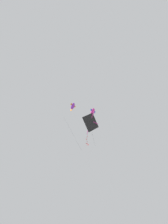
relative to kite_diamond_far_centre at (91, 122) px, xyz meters
name	(u,v)px	position (x,y,z in m)	size (l,w,h in m)	color
kite_diamond_far_centre	(91,122)	(0.00, 0.00, 0.00)	(1.14, 2.14, 3.93)	black
kite_fish_near_right	(73,106)	(10.62, -0.38, 11.49)	(3.11, 3.00, 8.50)	purple
kite_fish_near_left	(93,112)	(6.14, -2.45, 7.04)	(1.46, 0.98, 6.14)	#DB2D93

